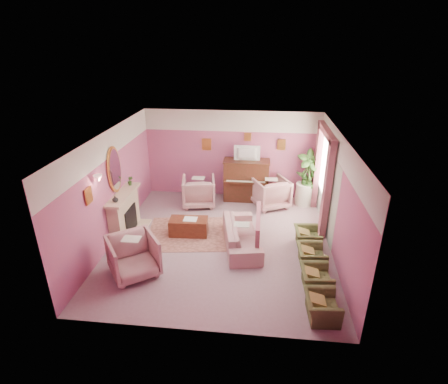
# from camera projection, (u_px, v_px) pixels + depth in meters

# --- Properties ---
(floor) EXTENTS (5.50, 6.00, 0.01)m
(floor) POSITION_uv_depth(u_px,v_px,m) (221.00, 242.00, 8.99)
(floor) COLOR gray
(floor) RESTS_ON ground
(ceiling) EXTENTS (5.50, 6.00, 0.01)m
(ceiling) POSITION_uv_depth(u_px,v_px,m) (220.00, 136.00, 7.86)
(ceiling) COLOR beige
(ceiling) RESTS_ON wall_back
(wall_back) EXTENTS (5.50, 0.02, 2.80)m
(wall_back) POSITION_uv_depth(u_px,v_px,m) (232.00, 154.00, 11.15)
(wall_back) COLOR #8A497B
(wall_back) RESTS_ON floor
(wall_front) EXTENTS (5.50, 0.02, 2.80)m
(wall_front) POSITION_uv_depth(u_px,v_px,m) (199.00, 266.00, 5.70)
(wall_front) COLOR #8A497B
(wall_front) RESTS_ON floor
(wall_left) EXTENTS (0.02, 6.00, 2.80)m
(wall_left) POSITION_uv_depth(u_px,v_px,m) (111.00, 187.00, 8.70)
(wall_left) COLOR #8A497B
(wall_left) RESTS_ON floor
(wall_right) EXTENTS (0.02, 6.00, 2.80)m
(wall_right) POSITION_uv_depth(u_px,v_px,m) (337.00, 197.00, 8.15)
(wall_right) COLOR #8A497B
(wall_right) RESTS_ON floor
(picture_rail_band) EXTENTS (5.50, 0.01, 0.65)m
(picture_rail_band) POSITION_uv_depth(u_px,v_px,m) (232.00, 121.00, 10.71)
(picture_rail_band) COLOR silver
(picture_rail_band) RESTS_ON wall_back
(stripe_panel) EXTENTS (0.01, 3.00, 2.15)m
(stripe_panel) POSITION_uv_depth(u_px,v_px,m) (326.00, 188.00, 9.47)
(stripe_panel) COLOR #B2BDAA
(stripe_panel) RESTS_ON wall_right
(fireplace_surround) EXTENTS (0.30, 1.40, 1.10)m
(fireplace_surround) POSITION_uv_depth(u_px,v_px,m) (124.00, 214.00, 9.21)
(fireplace_surround) COLOR #CCB28E
(fireplace_surround) RESTS_ON floor
(fireplace_inset) EXTENTS (0.18, 0.72, 0.68)m
(fireplace_inset) POSITION_uv_depth(u_px,v_px,m) (129.00, 220.00, 9.26)
(fireplace_inset) COLOR black
(fireplace_inset) RESTS_ON floor
(fire_ember) EXTENTS (0.06, 0.54, 0.10)m
(fire_ember) POSITION_uv_depth(u_px,v_px,m) (131.00, 226.00, 9.33)
(fire_ember) COLOR orange
(fire_ember) RESTS_ON floor
(mantel_shelf) EXTENTS (0.40, 1.55, 0.07)m
(mantel_shelf) POSITION_uv_depth(u_px,v_px,m) (123.00, 195.00, 8.98)
(mantel_shelf) COLOR #CCB28E
(mantel_shelf) RESTS_ON fireplace_surround
(hearth) EXTENTS (0.55, 1.50, 0.02)m
(hearth) POSITION_uv_depth(u_px,v_px,m) (134.00, 232.00, 9.41)
(hearth) COLOR #CCB28E
(hearth) RESTS_ON floor
(mirror_frame) EXTENTS (0.04, 0.72, 1.20)m
(mirror_frame) POSITION_uv_depth(u_px,v_px,m) (114.00, 170.00, 8.71)
(mirror_frame) COLOR #CB8939
(mirror_frame) RESTS_ON wall_left
(mirror_glass) EXTENTS (0.01, 0.60, 1.06)m
(mirror_glass) POSITION_uv_depth(u_px,v_px,m) (115.00, 170.00, 8.71)
(mirror_glass) COLOR white
(mirror_glass) RESTS_ON wall_left
(sconce_shade) EXTENTS (0.20, 0.20, 0.16)m
(sconce_shade) POSITION_uv_depth(u_px,v_px,m) (98.00, 179.00, 7.68)
(sconce_shade) COLOR #D69289
(sconce_shade) RESTS_ON wall_left
(piano) EXTENTS (1.40, 0.60, 1.30)m
(piano) POSITION_uv_depth(u_px,v_px,m) (246.00, 181.00, 11.12)
(piano) COLOR #422114
(piano) RESTS_ON floor
(piano_keyshelf) EXTENTS (1.30, 0.12, 0.06)m
(piano_keyshelf) POSITION_uv_depth(u_px,v_px,m) (246.00, 183.00, 10.77)
(piano_keyshelf) COLOR #422114
(piano_keyshelf) RESTS_ON piano
(piano_keys) EXTENTS (1.20, 0.08, 0.02)m
(piano_keys) POSITION_uv_depth(u_px,v_px,m) (246.00, 181.00, 10.75)
(piano_keys) COLOR beige
(piano_keys) RESTS_ON piano
(piano_top) EXTENTS (1.45, 0.65, 0.04)m
(piano_top) POSITION_uv_depth(u_px,v_px,m) (247.00, 161.00, 10.85)
(piano_top) COLOR #422114
(piano_top) RESTS_ON piano
(television) EXTENTS (0.80, 0.12, 0.48)m
(television) POSITION_uv_depth(u_px,v_px,m) (247.00, 152.00, 10.69)
(television) COLOR black
(television) RESTS_ON piano
(print_back_left) EXTENTS (0.30, 0.03, 0.38)m
(print_back_left) POSITION_uv_depth(u_px,v_px,m) (207.00, 144.00, 11.07)
(print_back_left) COLOR #CB8939
(print_back_left) RESTS_ON wall_back
(print_back_right) EXTENTS (0.26, 0.03, 0.34)m
(print_back_right) POSITION_uv_depth(u_px,v_px,m) (281.00, 145.00, 10.81)
(print_back_right) COLOR #CB8939
(print_back_right) RESTS_ON wall_back
(print_back_mid) EXTENTS (0.22, 0.03, 0.26)m
(print_back_mid) POSITION_uv_depth(u_px,v_px,m) (248.00, 137.00, 10.82)
(print_back_mid) COLOR #CB8939
(print_back_mid) RESTS_ON wall_back
(print_left_wall) EXTENTS (0.03, 0.28, 0.36)m
(print_left_wall) POSITION_uv_depth(u_px,v_px,m) (89.00, 196.00, 7.47)
(print_left_wall) COLOR #CB8939
(print_left_wall) RESTS_ON wall_left
(window_blind) EXTENTS (0.03, 1.40, 1.80)m
(window_blind) POSITION_uv_depth(u_px,v_px,m) (326.00, 163.00, 9.45)
(window_blind) COLOR silver
(window_blind) RESTS_ON wall_right
(curtain_left) EXTENTS (0.16, 0.34, 2.60)m
(curtain_left) POSITION_uv_depth(u_px,v_px,m) (327.00, 190.00, 8.78)
(curtain_left) COLOR #954A59
(curtain_left) RESTS_ON floor
(curtain_right) EXTENTS (0.16, 0.34, 2.60)m
(curtain_right) POSITION_uv_depth(u_px,v_px,m) (317.00, 166.00, 10.45)
(curtain_right) COLOR #954A59
(curtain_right) RESTS_ON floor
(pelmet) EXTENTS (0.16, 2.20, 0.16)m
(pelmet) POSITION_uv_depth(u_px,v_px,m) (327.00, 132.00, 9.11)
(pelmet) COLOR #954A59
(pelmet) RESTS_ON wall_right
(mantel_plant) EXTENTS (0.16, 0.16, 0.28)m
(mantel_plant) POSITION_uv_depth(u_px,v_px,m) (130.00, 181.00, 9.41)
(mantel_plant) COLOR #2D561F
(mantel_plant) RESTS_ON mantel_shelf
(mantel_vase) EXTENTS (0.16, 0.16, 0.16)m
(mantel_vase) POSITION_uv_depth(u_px,v_px,m) (115.00, 199.00, 8.48)
(mantel_vase) COLOR silver
(mantel_vase) RESTS_ON mantel_shelf
(area_rug) EXTENTS (2.71, 2.10, 0.01)m
(area_rug) POSITION_uv_depth(u_px,v_px,m) (195.00, 233.00, 9.38)
(area_rug) COLOR #945B4F
(area_rug) RESTS_ON floor
(coffee_table) EXTENTS (1.02, 0.55, 0.45)m
(coffee_table) POSITION_uv_depth(u_px,v_px,m) (189.00, 227.00, 9.26)
(coffee_table) COLOR #562615
(coffee_table) RESTS_ON floor
(table_paper) EXTENTS (0.35, 0.28, 0.01)m
(table_paper) POSITION_uv_depth(u_px,v_px,m) (190.00, 219.00, 9.17)
(table_paper) COLOR white
(table_paper) RESTS_ON coffee_table
(sofa) EXTENTS (0.68, 2.04, 0.83)m
(sofa) POSITION_uv_depth(u_px,v_px,m) (242.00, 231.00, 8.71)
(sofa) COLOR tan
(sofa) RESTS_ON floor
(sofa_throw) EXTENTS (0.10, 1.55, 0.57)m
(sofa_throw) POSITION_uv_depth(u_px,v_px,m) (258.00, 225.00, 8.59)
(sofa_throw) COLOR #954A59
(sofa_throw) RESTS_ON sofa
(floral_armchair_left) EXTENTS (0.97, 0.97, 1.01)m
(floral_armchair_left) POSITION_uv_depth(u_px,v_px,m) (199.00, 190.00, 10.80)
(floral_armchair_left) COLOR tan
(floral_armchair_left) RESTS_ON floor
(floral_armchair_right) EXTENTS (0.97, 0.97, 1.01)m
(floral_armchair_right) POSITION_uv_depth(u_px,v_px,m) (271.00, 191.00, 10.70)
(floral_armchair_right) COLOR tan
(floral_armchair_right) RESTS_ON floor
(floral_armchair_front) EXTENTS (0.97, 0.97, 1.01)m
(floral_armchair_front) POSITION_uv_depth(u_px,v_px,m) (133.00, 255.00, 7.58)
(floral_armchair_front) COLOR tan
(floral_armchair_front) RESTS_ON floor
(olive_chair_a) EXTENTS (0.51, 0.72, 0.62)m
(olive_chair_a) POSITION_uv_depth(u_px,v_px,m) (322.00, 303.00, 6.46)
(olive_chair_a) COLOR #4E562B
(olive_chair_a) RESTS_ON floor
(olive_chair_b) EXTENTS (0.51, 0.72, 0.62)m
(olive_chair_b) POSITION_uv_depth(u_px,v_px,m) (316.00, 276.00, 7.21)
(olive_chair_b) COLOR #4E562B
(olive_chair_b) RESTS_ON floor
(olive_chair_c) EXTENTS (0.51, 0.72, 0.62)m
(olive_chair_c) POSITION_uv_depth(u_px,v_px,m) (311.00, 254.00, 7.95)
(olive_chair_c) COLOR #4E562B
(olive_chair_c) RESTS_ON floor
(olive_chair_d) EXTENTS (0.51, 0.72, 0.62)m
(olive_chair_d) POSITION_uv_depth(u_px,v_px,m) (307.00, 235.00, 8.70)
(olive_chair_d) COLOR #4E562B
(olive_chair_d) RESTS_ON floor
(side_table) EXTENTS (0.52, 0.52, 0.70)m
(side_table) POSITION_uv_depth(u_px,v_px,m) (304.00, 194.00, 10.89)
(side_table) COLOR beige
(side_table) RESTS_ON floor
(side_plant_big) EXTENTS (0.30, 0.30, 0.34)m
(side_plant_big) POSITION_uv_depth(u_px,v_px,m) (305.00, 179.00, 10.68)
(side_plant_big) COLOR #2D561F
(side_plant_big) RESTS_ON side_table
(side_plant_small) EXTENTS (0.16, 0.16, 0.28)m
(side_plant_small) POSITION_uv_depth(u_px,v_px,m) (310.00, 181.00, 10.58)
(side_plant_small) COLOR #2D561F
(side_plant_small) RESTS_ON side_table
(palm_pot) EXTENTS (0.34, 0.34, 0.34)m
(palm_pot) POSITION_uv_depth(u_px,v_px,m) (306.00, 199.00, 10.95)
(palm_pot) COLOR brown
(palm_pot) RESTS_ON floor
(palm_plant) EXTENTS (0.76, 0.76, 1.44)m
(palm_plant) POSITION_uv_depth(u_px,v_px,m) (309.00, 173.00, 10.59)
(palm_plant) COLOR #2D561F
(palm_plant) RESTS_ON palm_pot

